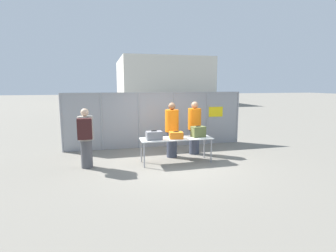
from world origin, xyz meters
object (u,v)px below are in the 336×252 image
Objects in this scene: inspection_table at (176,140)px; suitcase_olive at (198,132)px; security_worker_far at (194,127)px; utility_trailer at (191,128)px; suitcase_orange at (176,135)px; security_worker_near at (172,129)px; traveler_hooded at (86,136)px; suitcase_grey at (154,135)px.

inspection_table is 0.75m from suitcase_olive.
security_worker_far is 0.56× the size of utility_trailer.
suitcase_orange is 4.34m from utility_trailer.
inspection_table is 1.22× the size of security_worker_near.
suitcase_orange is 0.24× the size of security_worker_far.
utility_trailer is (1.86, 3.90, -0.46)m from suitcase_orange.
inspection_table is 0.67m from security_worker_near.
inspection_table is 1.28× the size of traveler_hooded.
security_worker_near is (0.73, 0.69, 0.04)m from suitcase_grey.
inspection_table is 4.63× the size of suitcase_grey.
utility_trailer is (4.47, 3.74, -0.54)m from traveler_hooded.
traveler_hooded reaches higher than utility_trailer.
suitcase_orange is at bearing -115.48° from utility_trailer.
suitcase_olive reaches higher than inspection_table.
suitcase_orange is 1.00× the size of suitcase_olive.
security_worker_far reaches higher than suitcase_olive.
security_worker_near is (0.06, 0.70, 0.07)m from suitcase_orange.
utility_trailer is at bearing 33.71° from traveler_hooded.
security_worker_near is 0.55× the size of utility_trailer.
inspection_table is 0.67× the size of utility_trailer.
utility_trailer is (1.83, 3.83, -0.30)m from inspection_table.
suitcase_grey is 0.26× the size of security_worker_near.
inspection_table is at bearing -178.89° from suitcase_olive.
utility_trailer is at bearing 64.44° from inspection_table.
suitcase_grey is 0.68m from suitcase_orange.
inspection_table is at bearing -8.12° from traveler_hooded.
inspection_table is 0.73m from suitcase_grey.
suitcase_olive reaches higher than suitcase_orange.
traveler_hooded is (-1.94, 0.15, 0.05)m from suitcase_grey.
traveler_hooded is at bearing 178.72° from suitcase_olive.
security_worker_far reaches higher than security_worker_near.
inspection_table is 4.97× the size of suitcase_olive.
suitcase_grey is 1.07× the size of suitcase_orange.
suitcase_orange is 0.26× the size of traveler_hooded.
suitcase_orange reaches higher than inspection_table.
inspection_table is 1.21× the size of security_worker_far.
suitcase_olive is at bearing 6.25° from suitcase_orange.
suitcase_grey is 1.42m from suitcase_olive.
suitcase_grey is at bearing 7.70° from security_worker_far.
security_worker_near is (0.03, 0.63, 0.22)m from inspection_table.
suitcase_olive is at bearing 2.95° from suitcase_grey.
suitcase_orange is at bearing -9.61° from traveler_hooded.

